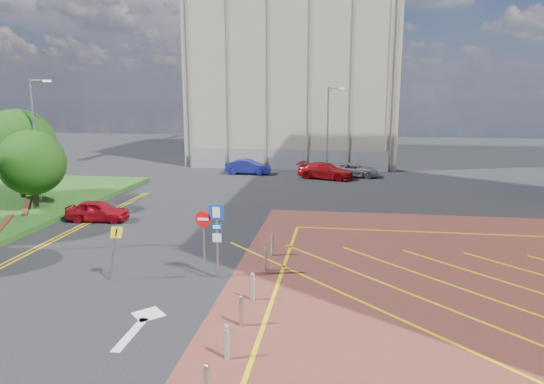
% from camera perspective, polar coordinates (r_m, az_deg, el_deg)
% --- Properties ---
extents(ground, '(140.00, 140.00, 0.00)m').
position_cam_1_polar(ground, '(19.35, -8.57, -10.93)').
color(ground, black).
rests_on(ground, ground).
extents(tree_c, '(4.00, 4.00, 4.90)m').
position_cam_1_polar(tree_c, '(33.26, -26.40, 3.10)').
color(tree_c, '#3D2B1C').
rests_on(tree_c, grass_bed).
extents(tree_d, '(5.00, 5.00, 6.08)m').
position_cam_1_polar(tree_d, '(37.34, -27.72, 4.82)').
color(tree_d, '#3D2B1C').
rests_on(tree_d, grass_bed).
extents(lamp_left_far, '(1.53, 0.16, 8.00)m').
position_cam_1_polar(lamp_left_far, '(35.27, -26.02, 5.95)').
color(lamp_left_far, '#9EA0A8').
rests_on(lamp_left_far, grass_bed).
extents(lamp_back, '(1.53, 0.16, 8.00)m').
position_cam_1_polar(lamp_back, '(45.22, 6.66, 7.59)').
color(lamp_back, '#9EA0A8').
rests_on(lamp_back, ground).
extents(sign_cluster, '(1.17, 0.12, 3.20)m').
position_cam_1_polar(sign_cluster, '(19.53, -7.08, -4.61)').
color(sign_cluster, '#9EA0A8').
rests_on(sign_cluster, ground).
extents(warning_sign, '(0.71, 0.41, 2.25)m').
position_cam_1_polar(warning_sign, '(20.25, -18.07, -6.07)').
color(warning_sign, '#9EA0A8').
rests_on(warning_sign, ground).
extents(bollard_row, '(0.14, 11.14, 0.90)m').
position_cam_1_polar(bollard_row, '(17.16, -2.71, -12.11)').
color(bollard_row, '#9EA0A8').
rests_on(bollard_row, forecourt).
extents(construction_building, '(21.20, 19.20, 22.00)m').
position_cam_1_polar(construction_building, '(57.47, 2.97, 15.08)').
color(construction_building, '#B3A792').
rests_on(construction_building, ground).
extents(construction_fence, '(21.60, 0.06, 2.00)m').
position_cam_1_polar(construction_fence, '(47.72, 2.94, 3.80)').
color(construction_fence, gray).
rests_on(construction_fence, ground).
extents(car_red_left, '(3.72, 1.75, 1.23)m').
position_cam_1_polar(car_red_left, '(30.21, -19.81, -2.08)').
color(car_red_left, '#A60E18').
rests_on(car_red_left, ground).
extents(car_blue_back, '(4.20, 1.53, 1.37)m').
position_cam_1_polar(car_blue_back, '(45.24, -2.84, 2.98)').
color(car_blue_back, navy).
rests_on(car_blue_back, ground).
extents(car_red_back, '(5.29, 3.43, 1.43)m').
position_cam_1_polar(car_red_back, '(42.93, 6.30, 2.50)').
color(car_red_back, '#A70E11').
rests_on(car_red_back, ground).
extents(car_silver_back, '(4.60, 2.40, 1.24)m').
position_cam_1_polar(car_silver_back, '(44.37, 9.59, 2.57)').
color(car_silver_back, '#9C9BA2').
rests_on(car_silver_back, ground).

